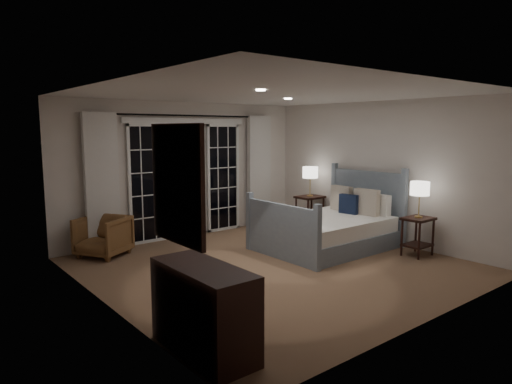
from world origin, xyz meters
TOP-DOWN VIEW (x-y plane):
  - floor at (0.00, 0.00)m, footprint 5.00×5.00m
  - ceiling at (0.00, 0.00)m, footprint 5.00×5.00m
  - wall_left at (-2.50, 0.00)m, footprint 0.02×5.00m
  - wall_right at (2.50, 0.00)m, footprint 0.02×5.00m
  - wall_back at (0.00, 2.50)m, footprint 5.00×0.02m
  - wall_front at (0.00, -2.50)m, footprint 5.00×0.02m
  - french_doors at (0.00, 2.46)m, footprint 2.50×0.04m
  - curtain_rod at (0.00, 2.40)m, footprint 3.50×0.03m
  - curtain_left at (-1.65, 2.38)m, footprint 0.55×0.10m
  - curtain_right at (1.65, 2.38)m, footprint 0.55×0.10m
  - downlight_a at (0.80, 0.60)m, footprint 0.12×0.12m
  - downlight_b at (-0.60, -0.40)m, footprint 0.12×0.12m
  - bed at (1.42, 0.20)m, footprint 2.16×1.54m
  - nightstand_left at (2.14, -1.01)m, footprint 0.47×0.38m
  - nightstand_right at (2.19, 1.43)m, footprint 0.52×0.42m
  - lamp_left at (2.14, -1.01)m, footprint 0.30×0.30m
  - lamp_right at (2.19, 1.43)m, footprint 0.30×0.30m
  - armchair at (-1.77, 2.10)m, footprint 0.96×0.95m
  - dresser at (-2.23, -1.58)m, footprint 0.48×1.13m
  - mirror at (-2.47, -1.58)m, footprint 0.05×0.85m

SIDE VIEW (x-z plane):
  - floor at x=0.00m, z-range 0.00..0.00m
  - bed at x=1.42m, z-range -0.31..0.95m
  - armchair at x=-1.77m, z-range 0.00..0.64m
  - dresser at x=-2.23m, z-range 0.00..0.80m
  - nightstand_left at x=2.14m, z-range 0.10..0.71m
  - nightstand_right at x=2.19m, z-range 0.11..0.78m
  - lamp_left at x=2.14m, z-range 0.79..1.36m
  - french_doors at x=0.00m, z-range -0.01..2.19m
  - lamp_right at x=2.19m, z-range 0.85..1.44m
  - curtain_left at x=-1.65m, z-range 0.02..2.27m
  - curtain_right at x=1.65m, z-range 0.02..2.27m
  - wall_left at x=-2.50m, z-range 0.00..2.50m
  - wall_right at x=2.50m, z-range 0.00..2.50m
  - wall_back at x=0.00m, z-range 0.00..2.50m
  - wall_front at x=0.00m, z-range 0.00..2.50m
  - mirror at x=-2.47m, z-range 1.05..2.05m
  - curtain_rod at x=0.00m, z-range 2.23..2.27m
  - downlight_a at x=0.80m, z-range 2.48..2.50m
  - downlight_b at x=-0.60m, z-range 2.48..2.50m
  - ceiling at x=0.00m, z-range 2.50..2.50m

